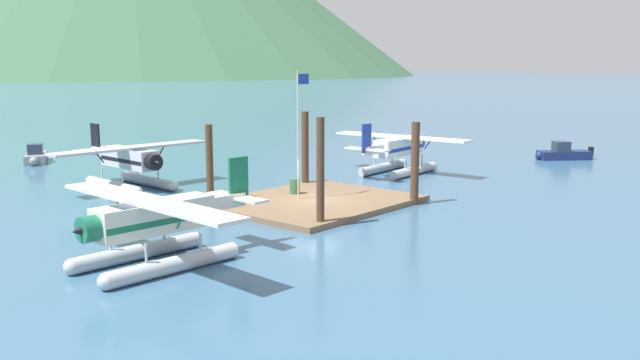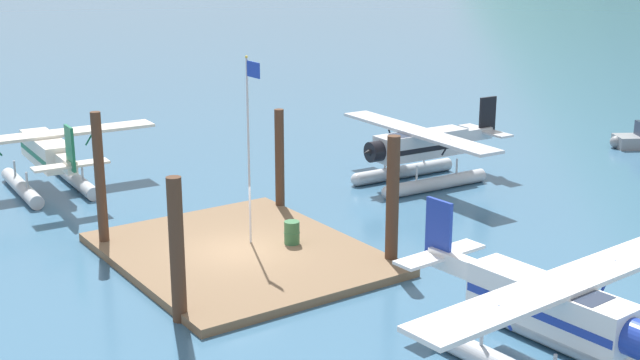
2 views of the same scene
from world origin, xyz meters
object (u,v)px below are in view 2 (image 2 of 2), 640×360
at_px(seaplane_white_stbd_fwd, 549,317).
at_px(flagpole, 250,131).
at_px(seaplane_silver_bow_left, 420,152).
at_px(fuel_drum, 292,233).
at_px(seaplane_cream_port_aft, 47,158).

bearing_deg(seaplane_white_stbd_fwd, flagpole, -171.49).
xyz_separation_m(flagpole, seaplane_silver_bow_left, (-3.35, 11.26, -3.04)).
xyz_separation_m(fuel_drum, seaplane_white_stbd_fwd, (11.68, 0.68, 0.84)).
bearing_deg(seaplane_cream_port_aft, seaplane_silver_bow_left, 58.93).
bearing_deg(fuel_drum, seaplane_cream_port_aft, -159.57).
relative_size(fuel_drum, seaplane_cream_port_aft, 0.08).
distance_m(flagpole, fuel_drum, 4.16).
height_order(fuel_drum, seaplane_silver_bow_left, seaplane_silver_bow_left).
height_order(seaplane_cream_port_aft, seaplane_white_stbd_fwd, same).
xyz_separation_m(fuel_drum, seaplane_silver_bow_left, (-4.25, 10.06, 0.84)).
relative_size(flagpole, seaplane_cream_port_aft, 0.67).
bearing_deg(flagpole, fuel_drum, 53.03).
height_order(fuel_drum, seaplane_cream_port_aft, seaplane_cream_port_aft).
xyz_separation_m(seaplane_silver_bow_left, seaplane_cream_port_aft, (-9.05, -15.02, 0.00)).
bearing_deg(fuel_drum, flagpole, -126.97).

